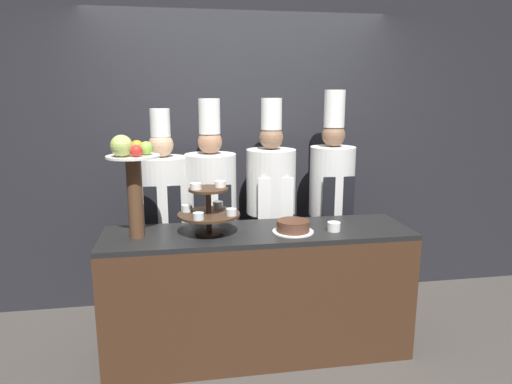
% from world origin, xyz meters
% --- Properties ---
extents(ground_plane, '(14.00, 14.00, 0.00)m').
position_xyz_m(ground_plane, '(0.00, 0.00, 0.00)').
color(ground_plane, '#47423D').
extents(wall_back, '(10.00, 0.06, 2.80)m').
position_xyz_m(wall_back, '(0.00, 1.27, 1.40)').
color(wall_back, '#232328').
rests_on(wall_back, ground_plane).
extents(buffet_counter, '(2.11, 0.57, 0.91)m').
position_xyz_m(buffet_counter, '(0.00, 0.29, 0.46)').
color(buffet_counter, '#422819').
rests_on(buffet_counter, ground_plane).
extents(tiered_stand, '(0.41, 0.41, 0.35)m').
position_xyz_m(tiered_stand, '(-0.34, 0.27, 1.08)').
color(tiered_stand, '#3D2819').
rests_on(tiered_stand, buffet_counter).
extents(fruit_pedestal, '(0.34, 0.34, 0.67)m').
position_xyz_m(fruit_pedestal, '(-0.81, 0.27, 1.35)').
color(fruit_pedestal, brown).
rests_on(fruit_pedestal, buffet_counter).
extents(cake_round, '(0.28, 0.28, 0.08)m').
position_xyz_m(cake_round, '(0.23, 0.22, 0.95)').
color(cake_round, white).
rests_on(cake_round, buffet_counter).
extents(cup_white, '(0.09, 0.09, 0.06)m').
position_xyz_m(cup_white, '(0.51, 0.19, 0.94)').
color(cup_white, white).
rests_on(cup_white, buffet_counter).
extents(chef_left, '(0.39, 0.39, 1.72)m').
position_xyz_m(chef_left, '(-0.65, 0.89, 0.93)').
color(chef_left, '#28282D').
rests_on(chef_left, ground_plane).
extents(chef_center_left, '(0.40, 0.40, 1.80)m').
position_xyz_m(chef_center_left, '(-0.28, 0.89, 0.95)').
color(chef_center_left, black).
rests_on(chef_center_left, ground_plane).
extents(chef_center_right, '(0.40, 0.40, 1.80)m').
position_xyz_m(chef_center_right, '(0.21, 0.89, 0.96)').
color(chef_center_right, '#28282D').
rests_on(chef_center_right, ground_plane).
extents(chef_right, '(0.37, 0.37, 1.86)m').
position_xyz_m(chef_right, '(0.72, 0.89, 0.99)').
color(chef_right, '#28282D').
rests_on(chef_right, ground_plane).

